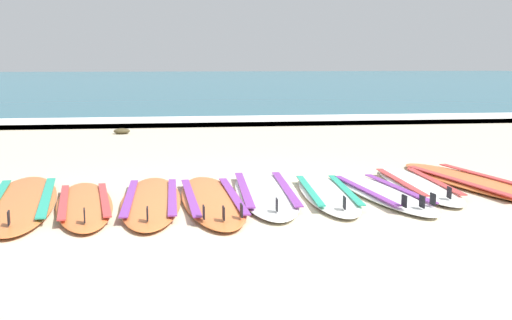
# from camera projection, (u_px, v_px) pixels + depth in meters

# --- Properties ---
(ground_plane) EXTENTS (80.00, 80.00, 0.00)m
(ground_plane) POSITION_uv_depth(u_px,v_px,m) (261.00, 209.00, 5.59)
(ground_plane) COLOR beige
(sea) EXTENTS (80.00, 60.00, 0.10)m
(sea) POSITION_uv_depth(u_px,v_px,m) (188.00, 80.00, 41.84)
(sea) COLOR #23667A
(sea) RESTS_ON ground
(wave_foam_strip) EXTENTS (80.00, 1.35, 0.11)m
(wave_foam_strip) POSITION_uv_depth(u_px,v_px,m) (213.00, 121.00, 13.14)
(wave_foam_strip) COLOR white
(wave_foam_strip) RESTS_ON ground
(surfboard_0) EXTENTS (1.00, 2.61, 0.18)m
(surfboard_0) POSITION_uv_depth(u_px,v_px,m) (22.00, 201.00, 5.76)
(surfboard_0) COLOR orange
(surfboard_0) RESTS_ON ground
(surfboard_1) EXTENTS (0.81, 2.10, 0.18)m
(surfboard_1) POSITION_uv_depth(u_px,v_px,m) (84.00, 204.00, 5.65)
(surfboard_1) COLOR orange
(surfboard_1) RESTS_ON ground
(surfboard_2) EXTENTS (0.59, 2.26, 0.18)m
(surfboard_2) POSITION_uv_depth(u_px,v_px,m) (151.00, 200.00, 5.81)
(surfboard_2) COLOR orange
(surfboard_2) RESTS_ON ground
(surfboard_3) EXTENTS (0.69, 2.33, 0.18)m
(surfboard_3) POSITION_uv_depth(u_px,v_px,m) (212.00, 199.00, 5.84)
(surfboard_3) COLOR orange
(surfboard_3) RESTS_ON ground
(surfboard_4) EXTENTS (0.68, 2.42, 0.18)m
(surfboard_4) POSITION_uv_depth(u_px,v_px,m) (265.00, 192.00, 6.18)
(surfboard_4) COLOR white
(surfboard_4) RESTS_ON ground
(surfboard_5) EXTENTS (0.62, 2.06, 0.18)m
(surfboard_5) POSITION_uv_depth(u_px,v_px,m) (327.00, 193.00, 6.12)
(surfboard_5) COLOR silver
(surfboard_5) RESTS_ON ground
(surfboard_6) EXTENTS (0.77, 2.12, 0.18)m
(surfboard_6) POSITION_uv_depth(u_px,v_px,m) (381.00, 192.00, 6.15)
(surfboard_6) COLOR white
(surfboard_6) RESTS_ON ground
(surfboard_7) EXTENTS (0.57, 2.12, 0.18)m
(surfboard_7) POSITION_uv_depth(u_px,v_px,m) (417.00, 184.00, 6.55)
(surfboard_7) COLOR white
(surfboard_7) RESTS_ON ground
(surfboard_8) EXTENTS (1.12, 2.63, 0.18)m
(surfboard_8) POSITION_uv_depth(u_px,v_px,m) (473.00, 182.00, 6.68)
(surfboard_8) COLOR orange
(surfboard_8) RESTS_ON ground
(seaweed_clump_near_shoreline) EXTENTS (0.30, 0.24, 0.11)m
(seaweed_clump_near_shoreline) POSITION_uv_depth(u_px,v_px,m) (122.00, 131.00, 11.35)
(seaweed_clump_near_shoreline) COLOR #4C4228
(seaweed_clump_near_shoreline) RESTS_ON ground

